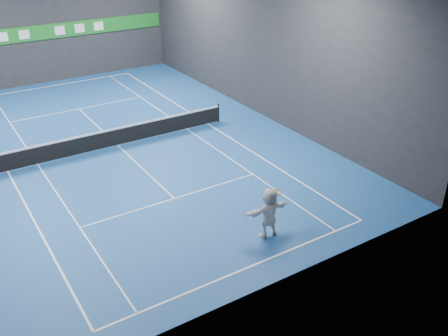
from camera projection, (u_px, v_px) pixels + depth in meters
ground at (118, 145)px, 26.07m from camera, size 26.00×26.00×0.00m
wall_back at (39, 17)px, 33.75m from camera, size 18.00×0.10×9.00m
wall_front at (273, 163)px, 14.26m from camera, size 18.00×0.10×9.00m
wall_right at (260, 38)px, 28.29m from camera, size 0.10×26.00×9.00m
baseline_near at (248, 268)px, 17.16m from camera, size 10.98×0.08×0.01m
baseline_far at (54, 86)px, 34.98m from camera, size 10.98×0.08×0.01m
sideline_doubles_left at (8, 172)px, 23.46m from camera, size 0.08×23.78×0.01m
sideline_doubles_right at (208, 124)px, 28.68m from camera, size 0.08×23.78×0.01m
sideline_singles_left at (38, 164)px, 24.11m from camera, size 0.06×23.78×0.01m
sideline_singles_right at (187, 129)px, 28.03m from camera, size 0.06×23.78×0.01m
service_line_near at (174, 198)px, 21.27m from camera, size 8.23×0.06×0.01m
service_line_far at (79, 109)px, 30.87m from camera, size 8.23×0.06×0.01m
center_service_line at (118, 145)px, 26.07m from camera, size 0.06×12.80×0.01m
player at (269, 213)px, 18.44m from camera, size 1.86×0.67×1.98m
tennis_ball at (264, 180)px, 17.66m from camera, size 0.07×0.07×0.07m
tennis_net at (117, 136)px, 25.82m from camera, size 12.50×0.10×1.07m
sponsor_banner at (42, 32)px, 34.16m from camera, size 17.64×0.11×1.00m
tennis_racket at (277, 193)px, 18.33m from camera, size 0.45×0.35×0.62m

